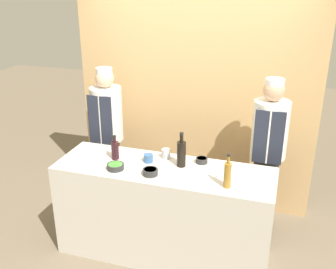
# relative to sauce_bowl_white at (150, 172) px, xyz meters

# --- Properties ---
(ground_plane) EXTENTS (14.00, 14.00, 0.00)m
(ground_plane) POSITION_rel_sauce_bowl_white_xyz_m (0.07, 0.16, -0.97)
(ground_plane) COLOR #756651
(cabinet_wall) EXTENTS (2.72, 0.18, 2.40)m
(cabinet_wall) POSITION_rel_sauce_bowl_white_xyz_m (0.07, 1.31, 0.23)
(cabinet_wall) COLOR tan
(cabinet_wall) RESTS_ON ground_plane
(counter) EXTENTS (2.02, 0.65, 0.94)m
(counter) POSITION_rel_sauce_bowl_white_xyz_m (0.07, 0.16, -0.50)
(counter) COLOR beige
(counter) RESTS_ON ground_plane
(sauce_bowl_white) EXTENTS (0.14, 0.14, 0.06)m
(sauce_bowl_white) POSITION_rel_sauce_bowl_white_xyz_m (0.00, 0.00, 0.00)
(sauce_bowl_white) COLOR #2D2D2D
(sauce_bowl_white) RESTS_ON counter
(sauce_bowl_green) EXTENTS (0.16, 0.16, 0.05)m
(sauce_bowl_green) POSITION_rel_sauce_bowl_white_xyz_m (-0.34, 0.01, -0.00)
(sauce_bowl_green) COLOR #2D2D2D
(sauce_bowl_green) RESTS_ON counter
(sauce_bowl_purple) EXTENTS (0.11, 0.11, 0.05)m
(sauce_bowl_purple) POSITION_rel_sauce_bowl_white_xyz_m (0.38, 0.37, -0.00)
(sauce_bowl_purple) COLOR #2D2D2D
(sauce_bowl_purple) RESTS_ON counter
(cutting_board) EXTENTS (0.34, 0.20, 0.02)m
(cutting_board) POSITION_rel_sauce_bowl_white_xyz_m (0.74, 0.23, -0.02)
(cutting_board) COLOR white
(cutting_board) RESTS_ON counter
(bottle_vinegar) EXTENTS (0.06, 0.06, 0.30)m
(bottle_vinegar) POSITION_rel_sauce_bowl_white_xyz_m (0.68, -0.01, 0.09)
(bottle_vinegar) COLOR olive
(bottle_vinegar) RESTS_ON counter
(bottle_soy) EXTENTS (0.08, 0.08, 0.33)m
(bottle_soy) POSITION_rel_sauce_bowl_white_xyz_m (0.21, 0.25, 0.10)
(bottle_soy) COLOR black
(bottle_soy) RESTS_ON counter
(bottle_wine) EXTENTS (0.07, 0.07, 0.24)m
(bottle_wine) POSITION_rel_sauce_bowl_white_xyz_m (-0.43, 0.21, 0.06)
(bottle_wine) COLOR black
(bottle_wine) RESTS_ON counter
(cup_blue) EXTENTS (0.09, 0.09, 0.08)m
(cup_blue) POSITION_rel_sauce_bowl_white_xyz_m (-0.11, 0.24, 0.01)
(cup_blue) COLOR #386093
(cup_blue) RESTS_ON counter
(cup_steel) EXTENTS (0.09, 0.09, 0.09)m
(cup_steel) POSITION_rel_sauce_bowl_white_xyz_m (0.03, 0.37, 0.02)
(cup_steel) COLOR #B7B7BC
(cup_steel) RESTS_ON counter
(chef_left) EXTENTS (0.35, 0.35, 1.67)m
(chef_left) POSITION_rel_sauce_bowl_white_xyz_m (-0.81, 0.82, -0.07)
(chef_left) COLOR #28282D
(chef_left) RESTS_ON ground_plane
(chef_right) EXTENTS (0.35, 0.35, 1.68)m
(chef_right) POSITION_rel_sauce_bowl_white_xyz_m (0.95, 0.82, -0.06)
(chef_right) COLOR #28282D
(chef_right) RESTS_ON ground_plane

